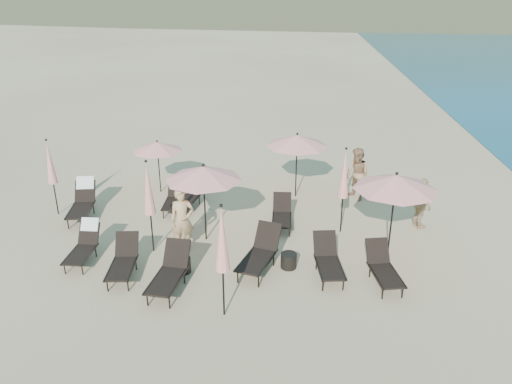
# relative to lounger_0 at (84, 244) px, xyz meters

# --- Properties ---
(ground) EXTENTS (800.00, 800.00, 0.00)m
(ground) POSITION_rel_lounger_0_xyz_m (4.82, -0.81, -0.48)
(ground) COLOR #D6BA8C
(ground) RESTS_ON ground
(lounger_0) EXTENTS (0.61, 1.61, 1.00)m
(lounger_0) POSITION_rel_lounger_0_xyz_m (0.00, 0.00, 0.00)
(lounger_0) COLOR black
(lounger_0) RESTS_ON ground
(lounger_1) EXTENTS (0.80, 1.71, 0.95)m
(lounger_1) POSITION_rel_lounger_0_xyz_m (1.37, -0.72, -0.03)
(lounger_1) COLOR black
(lounger_1) RESTS_ON ground
(lounger_2) EXTENTS (0.87, 1.86, 1.03)m
(lounger_2) POSITION_rel_lounger_0_xyz_m (2.75, -1.23, 0.00)
(lounger_2) COLOR black
(lounger_2) RESTS_ON ground
(lounger_3) EXTENTS (1.20, 1.97, 1.06)m
(lounger_3) POSITION_rel_lounger_0_xyz_m (4.96, -0.10, 0.02)
(lounger_3) COLOR black
(lounger_3) RESTS_ON ground
(lounger_4) EXTENTS (0.85, 1.73, 0.96)m
(lounger_4) POSITION_rel_lounger_0_xyz_m (6.78, -0.23, -0.03)
(lounger_4) COLOR black
(lounger_4) RESTS_ON ground
(lounger_5) EXTENTS (0.91, 1.71, 0.93)m
(lounger_5) POSITION_rel_lounger_0_xyz_m (8.20, -0.48, -0.04)
(lounger_5) COLOR black
(lounger_5) RESTS_ON ground
(lounger_6) EXTENTS (0.98, 1.94, 1.15)m
(lounger_6) POSITION_rel_lounger_0_xyz_m (-1.19, 2.75, 0.07)
(lounger_6) COLOR black
(lounger_6) RESTS_ON ground
(lounger_7) EXTENTS (0.66, 1.57, 0.89)m
(lounger_7) POSITION_rel_lounger_0_xyz_m (1.72, 3.51, -0.06)
(lounger_7) COLOR black
(lounger_7) RESTS_ON ground
(lounger_8) EXTENTS (0.91, 1.78, 0.98)m
(lounger_8) POSITION_rel_lounger_0_xyz_m (2.18, 3.82, -0.02)
(lounger_8) COLOR black
(lounger_8) RESTS_ON ground
(lounger_9) EXTENTS (0.64, 1.59, 0.91)m
(lounger_9) POSITION_rel_lounger_0_xyz_m (5.45, 2.56, -0.05)
(lounger_9) COLOR black
(lounger_9) RESTS_ON ground
(umbrella_open_0) EXTENTS (2.27, 2.27, 2.44)m
(umbrella_open_0) POSITION_rel_lounger_0_xyz_m (3.19, 1.46, 1.68)
(umbrella_open_0) COLOR black
(umbrella_open_0) RESTS_ON ground
(umbrella_open_1) EXTENTS (2.35, 2.35, 2.52)m
(umbrella_open_1) POSITION_rel_lounger_0_xyz_m (8.58, 1.02, 1.75)
(umbrella_open_1) COLOR black
(umbrella_open_1) RESTS_ON ground
(umbrella_open_2) EXTENTS (1.86, 1.86, 2.00)m
(umbrella_open_2) POSITION_rel_lounger_0_xyz_m (0.82, 5.05, 1.29)
(umbrella_open_2) COLOR black
(umbrella_open_2) RESTS_ON ground
(umbrella_open_3) EXTENTS (2.23, 2.23, 2.40)m
(umbrella_open_3) POSITION_rel_lounger_0_xyz_m (5.87, 5.06, 1.65)
(umbrella_open_3) COLOR black
(umbrella_open_3) RESTS_ON ground
(umbrella_closed_0) EXTENTS (0.34, 0.34, 2.86)m
(umbrella_closed_0) POSITION_rel_lounger_0_xyz_m (4.28, -2.22, 1.52)
(umbrella_closed_0) COLOR black
(umbrella_closed_0) RESTS_ON ground
(umbrella_closed_1) EXTENTS (0.33, 0.33, 2.78)m
(umbrella_closed_1) POSITION_rel_lounger_0_xyz_m (7.31, 2.32, 1.46)
(umbrella_closed_1) COLOR black
(umbrella_closed_1) RESTS_ON ground
(umbrella_closed_2) EXTENTS (0.31, 0.31, 2.65)m
(umbrella_closed_2) POSITION_rel_lounger_0_xyz_m (-2.13, 2.82, 1.36)
(umbrella_closed_2) COLOR black
(umbrella_closed_2) RESTS_ON ground
(umbrella_closed_3) EXTENTS (0.33, 0.33, 2.81)m
(umbrella_closed_3) POSITION_rel_lounger_0_xyz_m (1.79, 0.62, 1.48)
(umbrella_closed_3) COLOR black
(umbrella_closed_3) RESTS_ON ground
(side_table_0) EXTENTS (0.43, 0.43, 0.43)m
(side_table_0) POSITION_rel_lounger_0_xyz_m (2.91, -0.44, -0.26)
(side_table_0) COLOR black
(side_table_0) RESTS_ON ground
(side_table_1) EXTENTS (0.44, 0.44, 0.43)m
(side_table_1) POSITION_rel_lounger_0_xyz_m (5.74, 0.03, -0.26)
(side_table_1) COLOR black
(side_table_1) RESTS_ON ground
(beachgoer_a) EXTENTS (0.80, 0.65, 1.90)m
(beachgoer_a) POSITION_rel_lounger_0_xyz_m (2.65, 0.81, 0.47)
(beachgoer_a) COLOR tan
(beachgoer_a) RESTS_ON ground
(beachgoer_b) EXTENTS (1.12, 1.17, 1.90)m
(beachgoer_b) POSITION_rel_lounger_0_xyz_m (8.04, 4.97, 0.47)
(beachgoer_b) COLOR #A27653
(beachgoer_b) RESTS_ON ground
(beachgoer_c) EXTENTS (0.71, 1.06, 1.67)m
(beachgoer_c) POSITION_rel_lounger_0_xyz_m (9.81, 2.83, 0.36)
(beachgoer_c) COLOR tan
(beachgoer_c) RESTS_ON ground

